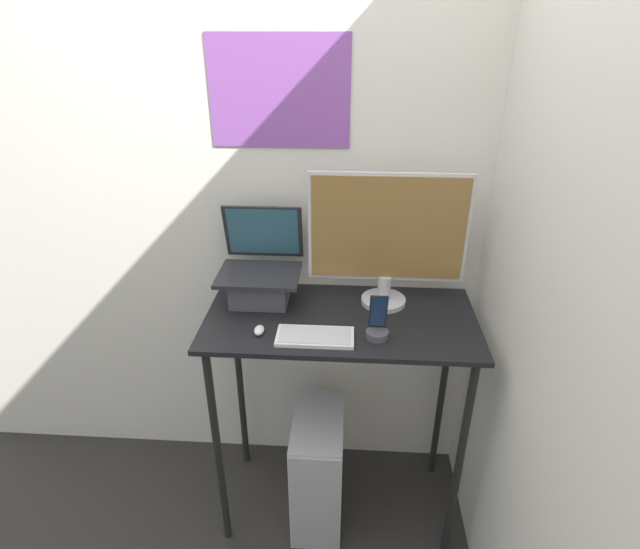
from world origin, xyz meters
TOP-DOWN VIEW (x-y plane):
  - wall_back at (-0.00, 0.60)m, footprint 6.00×0.06m
  - wall_side_right at (0.60, 0.00)m, footprint 0.05×6.00m
  - desk at (0.00, 0.26)m, footprint 1.04×0.52m
  - laptop at (-0.33, 0.38)m, footprint 0.32×0.29m
  - monitor at (0.17, 0.38)m, footprint 0.60×0.18m
  - keyboard at (-0.09, 0.11)m, footprint 0.28×0.13m
  - mouse at (-0.29, 0.13)m, footprint 0.04×0.06m
  - cell_phone at (0.13, 0.13)m, footprint 0.08×0.08m
  - computer_tower at (-0.08, 0.19)m, footprint 0.21×0.40m

SIDE VIEW (x-z plane):
  - computer_tower at x=-0.08m, z-range 0.00..0.55m
  - desk at x=0.00m, z-range 0.37..1.39m
  - keyboard at x=-0.09m, z-range 1.02..1.04m
  - mouse at x=-0.29m, z-range 1.02..1.05m
  - cell_phone at x=0.13m, z-range 0.98..1.15m
  - laptop at x=-0.33m, z-range 0.94..1.30m
  - monitor at x=0.17m, z-range 1.03..1.57m
  - wall_side_right at x=0.60m, z-range 0.00..2.60m
  - wall_back at x=0.00m, z-range 0.00..2.60m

